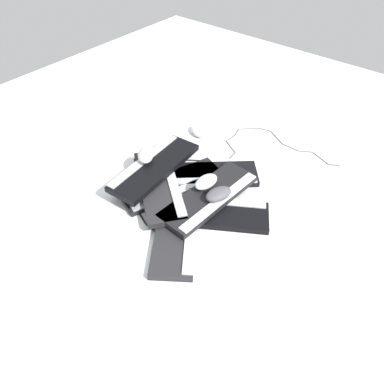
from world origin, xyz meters
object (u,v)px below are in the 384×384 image
object	(u,v)px
keyboard_0	(211,213)
keyboard_1	(206,175)
mouse_3	(198,131)
keyboard_5	(154,167)
mouse_2	(218,194)
keyboard_6	(209,197)
mouse_1	(206,182)
mouse_0	(146,155)
keyboard_4	(159,185)
keyboard_3	(177,229)
keyboard_2	(173,185)

from	to	relation	value
keyboard_0	keyboard_1	bearing A→B (deg)	132.88
keyboard_0	mouse_3	size ratio (longest dim) A/B	4.11
keyboard_5	mouse_3	xyz separation A→B (m)	(-0.08, 0.39, -0.05)
keyboard_0	mouse_2	size ratio (longest dim) A/B	4.11
keyboard_6	mouse_3	world-z (taller)	keyboard_6
mouse_1	mouse_2	bearing A→B (deg)	76.41
mouse_0	mouse_3	xyz separation A→B (m)	(-0.03, 0.39, -0.09)
keyboard_4	mouse_0	bearing A→B (deg)	157.88
keyboard_4	mouse_2	distance (m)	0.26
mouse_1	mouse_3	size ratio (longest dim) A/B	1.00
keyboard_3	keyboard_4	world-z (taller)	keyboard_4
keyboard_5	mouse_0	xyz separation A→B (m)	(-0.05, 0.00, 0.04)
keyboard_0	keyboard_5	xyz separation A→B (m)	(-0.31, 0.01, 0.06)
keyboard_1	mouse_1	size ratio (longest dim) A/B	3.89
keyboard_0	mouse_3	bearing A→B (deg)	134.05
keyboard_5	keyboard_6	bearing A→B (deg)	5.65
keyboard_1	mouse_0	distance (m)	0.27
mouse_0	mouse_3	size ratio (longest dim) A/B	1.00
keyboard_4	keyboard_3	bearing A→B (deg)	-30.95
keyboard_1	mouse_1	world-z (taller)	mouse_1
mouse_2	mouse_3	size ratio (longest dim) A/B	1.00
keyboard_2	mouse_2	world-z (taller)	mouse_2
keyboard_2	mouse_2	xyz separation A→B (m)	(0.22, 0.02, 0.07)
keyboard_1	mouse_0	world-z (taller)	mouse_0
mouse_0	keyboard_5	bearing A→B (deg)	43.29
keyboard_1	mouse_1	distance (m)	0.14
keyboard_0	keyboard_2	bearing A→B (deg)	173.89
keyboard_2	keyboard_5	size ratio (longest dim) A/B	1.03
keyboard_2	keyboard_3	size ratio (longest dim) A/B	1.05
keyboard_1	keyboard_5	distance (m)	0.23
keyboard_0	keyboard_1	size ratio (longest dim) A/B	1.06
keyboard_1	mouse_3	world-z (taller)	mouse_3
keyboard_0	keyboard_6	distance (m)	0.06
keyboard_0	keyboard_3	world-z (taller)	same
mouse_3	keyboard_5	bearing A→B (deg)	131.74
mouse_2	mouse_3	bearing A→B (deg)	-115.32
mouse_2	keyboard_2	bearing A→B (deg)	-67.30
keyboard_0	mouse_3	world-z (taller)	mouse_3
keyboard_5	keyboard_4	bearing A→B (deg)	-33.08
keyboard_6	mouse_2	distance (m)	0.05
keyboard_0	keyboard_3	xyz separation A→B (m)	(-0.05, -0.15, 0.00)
keyboard_2	mouse_3	xyz separation A→B (m)	(-0.17, 0.38, 0.01)
mouse_3	keyboard_1	bearing A→B (deg)	165.33
keyboard_5	mouse_3	bearing A→B (deg)	101.25
mouse_0	keyboard_0	bearing A→B (deg)	44.63
keyboard_0	mouse_2	xyz separation A→B (m)	(-0.00, 0.04, 0.07)
keyboard_2	keyboard_4	distance (m)	0.07
keyboard_5	mouse_0	distance (m)	0.06
mouse_0	mouse_1	world-z (taller)	mouse_0
keyboard_3	keyboard_6	bearing A→B (deg)	87.90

